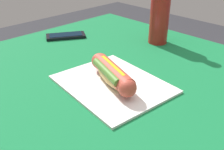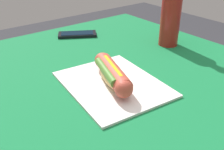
% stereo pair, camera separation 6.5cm
% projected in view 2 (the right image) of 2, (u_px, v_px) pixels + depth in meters
% --- Properties ---
extents(dining_table, '(1.13, 0.95, 0.73)m').
position_uv_depth(dining_table, '(126.00, 134.00, 0.69)').
color(dining_table, brown).
rests_on(dining_table, ground).
extents(paper_wrapper, '(0.30, 0.25, 0.01)m').
position_uv_depth(paper_wrapper, '(112.00, 84.00, 0.67)').
color(paper_wrapper, silver).
rests_on(paper_wrapper, dining_table).
extents(hot_dog, '(0.19, 0.10, 0.05)m').
position_uv_depth(hot_dog, '(112.00, 74.00, 0.65)').
color(hot_dog, '#DBB26B').
rests_on(hot_dog, paper_wrapper).
extents(cell_phone, '(0.12, 0.15, 0.01)m').
position_uv_depth(cell_phone, '(77.00, 34.00, 0.99)').
color(cell_phone, black).
rests_on(cell_phone, dining_table).
extents(soda_bottle, '(0.07, 0.07, 0.24)m').
position_uv_depth(soda_bottle, '(171.00, 15.00, 0.87)').
color(soda_bottle, maroon).
rests_on(soda_bottle, dining_table).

